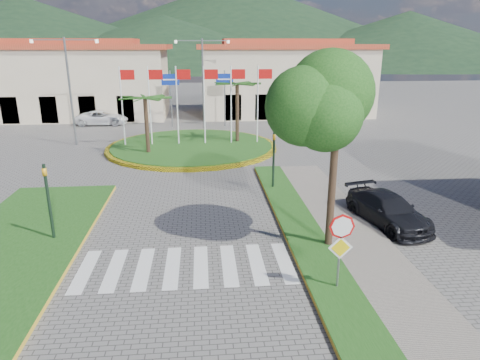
{
  "coord_description": "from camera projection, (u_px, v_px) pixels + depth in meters",
  "views": [
    {
      "loc": [
        0.77,
        -9.57,
        7.49
      ],
      "look_at": [
        2.36,
        8.0,
        1.88
      ],
      "focal_mm": 32.0,
      "sensor_mm": 36.0,
      "label": 1
    }
  ],
  "objects": [
    {
      "name": "median_left",
      "position": [
        15.0,
        246.0,
        16.4
      ],
      "size": [
        5.0,
        14.0,
        0.18
      ],
      "primitive_type": "cube",
      "color": "#1D4D16",
      "rests_on": "ground"
    },
    {
      "name": "hill_near_back",
      "position": [
        164.0,
        42.0,
        131.38
      ],
      "size": [
        110.0,
        110.0,
        16.0
      ],
      "primitive_type": "cone",
      "color": "black",
      "rests_on": "ground"
    },
    {
      "name": "stop_sign",
      "position": [
        341.0,
        240.0,
        13.03
      ],
      "size": [
        0.8,
        0.11,
        2.65
      ],
      "color": "slate",
      "rests_on": "ground"
    },
    {
      "name": "white_van",
      "position": [
        102.0,
        118.0,
        41.4
      ],
      "size": [
        4.9,
        2.29,
        1.36
      ],
      "primitive_type": "imported",
      "rotation": [
        0.0,
        0.0,
        1.56
      ],
      "color": "white",
      "rests_on": "ground"
    },
    {
      "name": "direction_sign_west",
      "position": [
        171.0,
        89.0,
        39.44
      ],
      "size": [
        1.6,
        0.14,
        5.2
      ],
      "color": "slate",
      "rests_on": "ground"
    },
    {
      "name": "traffic_light_left",
      "position": [
        48.0,
        196.0,
        16.42
      ],
      "size": [
        0.15,
        0.18,
        3.2
      ],
      "color": "black",
      "rests_on": "ground"
    },
    {
      "name": "car_side_right",
      "position": [
        388.0,
        210.0,
        18.48
      ],
      "size": [
        2.89,
        4.89,
        1.33
      ],
      "primitive_type": "imported",
      "rotation": [
        0.0,
        0.0,
        0.24
      ],
      "color": "black",
      "rests_on": "ground"
    },
    {
      "name": "traffic_light_far",
      "position": [
        287.0,
        113.0,
        36.06
      ],
      "size": [
        0.18,
        0.15,
        3.2
      ],
      "color": "black",
      "rests_on": "ground"
    },
    {
      "name": "direction_sign_east",
      "position": [
        225.0,
        89.0,
        39.87
      ],
      "size": [
        1.6,
        0.14,
        5.2
      ],
      "color": "slate",
      "rests_on": "ground"
    },
    {
      "name": "verge_right",
      "position": [
        334.0,
        288.0,
        13.57
      ],
      "size": [
        1.6,
        28.0,
        0.18
      ],
      "primitive_type": "cube",
      "color": "#1D4D16",
      "rests_on": "ground"
    },
    {
      "name": "hill_far_west",
      "position": [
        24.0,
        33.0,
        136.09
      ],
      "size": [
        140.0,
        140.0,
        22.0
      ],
      "primitive_type": "cone",
      "color": "black",
      "rests_on": "ground"
    },
    {
      "name": "traffic_light_right",
      "position": [
        274.0,
        155.0,
        22.47
      ],
      "size": [
        0.15,
        0.18,
        3.2
      ],
      "color": "black",
      "rests_on": "ground"
    },
    {
      "name": "street_lamp_centre",
      "position": [
        203.0,
        79.0,
        38.48
      ],
      "size": [
        4.8,
        0.16,
        8.0
      ],
      "color": "slate",
      "rests_on": "ground"
    },
    {
      "name": "hill_far_east",
      "position": [
        407.0,
        39.0,
        142.69
      ],
      "size": [
        120.0,
        120.0,
        18.0
      ],
      "primitive_type": "cone",
      "color": "black",
      "rests_on": "ground"
    },
    {
      "name": "ground",
      "position": [
        179.0,
        341.0,
        11.29
      ],
      "size": [
        160.0,
        160.0,
        0.0
      ],
      "primitive_type": "plane",
      "color": "slate",
      "rests_on": "ground"
    },
    {
      "name": "deciduous_tree",
      "position": [
        337.0,
        114.0,
        14.94
      ],
      "size": [
        3.6,
        3.6,
        6.8
      ],
      "color": "black",
      "rests_on": "ground"
    },
    {
      "name": "roundabout_island",
      "position": [
        192.0,
        146.0,
        32.11
      ],
      "size": [
        12.7,
        12.7,
        6.0
      ],
      "color": "yellow",
      "rests_on": "ground"
    },
    {
      "name": "building_right",
      "position": [
        285.0,
        78.0,
        47.03
      ],
      "size": [
        19.08,
        9.54,
        8.05
      ],
      "color": "beige",
      "rests_on": "ground"
    },
    {
      "name": "crosswalk",
      "position": [
        184.0,
        266.0,
        15.08
      ],
      "size": [
        8.0,
        3.0,
        0.01
      ],
      "primitive_type": "cube",
      "color": "silver",
      "rests_on": "ground"
    },
    {
      "name": "hill_far_mid",
      "position": [
        237.0,
        23.0,
        159.87
      ],
      "size": [
        180.0,
        180.0,
        30.0
      ],
      "primitive_type": "cone",
      "color": "black",
      "rests_on": "ground"
    },
    {
      "name": "car_dark_b",
      "position": [
        236.0,
        114.0,
        44.26
      ],
      "size": [
        3.69,
        1.86,
        1.16
      ],
      "primitive_type": "imported",
      "rotation": [
        0.0,
        0.0,
        1.76
      ],
      "color": "black",
      "rests_on": "ground"
    },
    {
      "name": "car_dark_a",
      "position": [
        117.0,
        117.0,
        43.08
      ],
      "size": [
        3.33,
        1.9,
        1.07
      ],
      "primitive_type": "imported",
      "rotation": [
        0.0,
        0.0,
        1.36
      ],
      "color": "black",
      "rests_on": "ground"
    },
    {
      "name": "sidewalk_right",
      "position": [
        370.0,
        287.0,
        13.68
      ],
      "size": [
        4.0,
        28.0,
        0.15
      ],
      "primitive_type": "cube",
      "color": "gray",
      "rests_on": "ground"
    },
    {
      "name": "building_left",
      "position": [
        60.0,
        80.0,
        44.96
      ],
      "size": [
        23.32,
        9.54,
        8.05
      ],
      "color": "beige",
      "rests_on": "ground"
    },
    {
      "name": "street_lamp_west",
      "position": [
        70.0,
        86.0,
        31.93
      ],
      "size": [
        4.8,
        0.16,
        8.0
      ],
      "color": "slate",
      "rests_on": "ground"
    }
  ]
}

